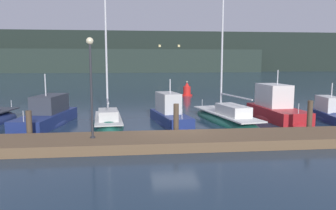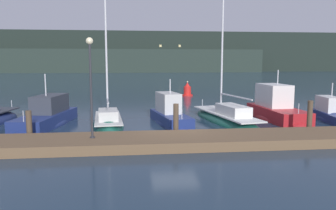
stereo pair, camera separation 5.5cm
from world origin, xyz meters
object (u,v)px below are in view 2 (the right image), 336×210
motorboat_berth_3 (47,120)px  motorboat_berth_8 (330,117)px  motorboat_berth_5 (170,118)px  dock_lamppost (90,72)px  channel_buoy (187,91)px  sailboat_berth_6 (226,120)px  motorboat_berth_7 (276,113)px  sailboat_berth_4 (108,124)px

motorboat_berth_3 → motorboat_berth_8: motorboat_berth_3 is taller
motorboat_berth_5 → dock_lamppost: size_ratio=1.19×
motorboat_berth_5 → channel_buoy: 16.84m
motorboat_berth_3 → motorboat_berth_5: 7.69m
motorboat_berth_8 → dock_lamppost: 16.26m
motorboat_berth_3 → motorboat_berth_5: (7.68, -0.31, 0.06)m
motorboat_berth_5 → sailboat_berth_6: size_ratio=0.43×
sailboat_berth_6 → dock_lamppost: sailboat_berth_6 is taller
motorboat_berth_7 → channel_buoy: bearing=102.6°
motorboat_berth_5 → dock_lamppost: 7.58m
sailboat_berth_6 → motorboat_berth_3: bearing=178.7°
sailboat_berth_4 → motorboat_berth_5: bearing=6.1°
sailboat_berth_4 → sailboat_berth_6: 7.57m
motorboat_berth_8 → dock_lamppost: size_ratio=1.09×
motorboat_berth_8 → dock_lamppost: dock_lamppost is taller
sailboat_berth_6 → motorboat_berth_5: bearing=-179.2°
sailboat_berth_6 → motorboat_berth_7: sailboat_berth_6 is taller
channel_buoy → motorboat_berth_3: bearing=-125.8°
motorboat_berth_3 → motorboat_berth_8: (18.49, -0.48, -0.07)m
sailboat_berth_4 → motorboat_berth_7: 11.33m
sailboat_berth_4 → dock_lamppost: (-0.35, -5.07, 3.34)m
sailboat_berth_4 → dock_lamppost: bearing=-93.9°
sailboat_berth_4 → dock_lamppost: 6.08m
channel_buoy → dock_lamppost: size_ratio=0.38×
motorboat_berth_7 → motorboat_berth_3: bearing=-178.5°
motorboat_berth_8 → sailboat_berth_4: bearing=-179.1°
motorboat_berth_3 → motorboat_berth_7: (15.08, 0.39, 0.13)m
sailboat_berth_4 → motorboat_berth_7: bearing=5.6°
motorboat_berth_8 → channel_buoy: motorboat_berth_8 is taller
sailboat_berth_4 → dock_lamppost: sailboat_berth_4 is taller
motorboat_berth_5 → dock_lamppost: (-4.22, -5.48, 3.08)m
sailboat_berth_6 → channel_buoy: size_ratio=7.33×
sailboat_berth_6 → dock_lamppost: size_ratio=2.75×
sailboat_berth_4 → channel_buoy: (7.78, 16.79, 0.51)m
sailboat_berth_4 → channel_buoy: 18.51m
motorboat_berth_3 → channel_buoy: bearing=54.2°
sailboat_berth_6 → motorboat_berth_7: 3.78m
sailboat_berth_6 → motorboat_berth_8: sailboat_berth_6 is taller
sailboat_berth_6 → motorboat_berth_7: size_ratio=1.97×
motorboat_berth_7 → dock_lamppost: size_ratio=1.40×
motorboat_berth_3 → sailboat_berth_6: (11.36, -0.25, -0.14)m
dock_lamppost → sailboat_berth_6: bearing=35.0°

